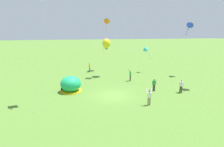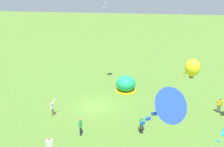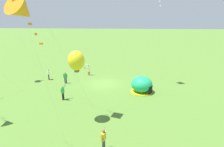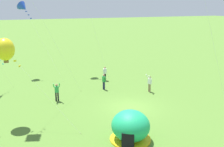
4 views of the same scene
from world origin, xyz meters
TOP-DOWN VIEW (x-y plane):
  - ground_plane at (0.00, 0.00)m, footprint 300.00×300.00m
  - popup_tent at (-5.21, 2.57)m, footprint 2.81×2.81m
  - person_flying_kite at (4.10, 5.80)m, footprint 0.53×0.67m
  - person_arms_raised at (3.19, -3.77)m, footprint 0.68×0.48m
  - person_watching_sky at (5.73, 0.42)m, footprint 0.58×0.29m
  - person_with_toddler at (8.91, -0.91)m, footprint 0.41×0.51m
  - person_center_field at (-1.78, 13.54)m, footprint 0.34×0.57m
  - kite_orange at (1.94, 15.13)m, footprint 1.69×3.02m
  - kite_yellow at (0.97, 9.94)m, footprint 4.82×5.17m
  - kite_cyan at (9.08, 11.29)m, footprint 1.79×2.50m
  - kite_blue at (15.04, 7.41)m, footprint 5.62×4.51m

SIDE VIEW (x-z plane):
  - ground_plane at x=0.00m, z-range 0.00..0.00m
  - person_watching_sky at x=5.73m, z-range 0.10..1.82m
  - person_with_toddler at x=8.91m, z-range 0.10..1.82m
  - person_center_field at x=-1.78m, z-range 0.10..1.82m
  - popup_tent at x=-5.21m, z-range -0.05..2.05m
  - person_flying_kite at x=4.10m, z-range 0.05..1.94m
  - person_arms_raised at x=3.19m, z-range 0.05..1.94m
  - kite_cyan at x=9.08m, z-range 1.84..6.74m
  - kite_yellow at x=0.97m, z-range 2.45..9.07m
  - kite_blue at x=15.04m, z-range 3.93..13.30m
  - kite_orange at x=1.94m, z-range 4.34..14.65m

